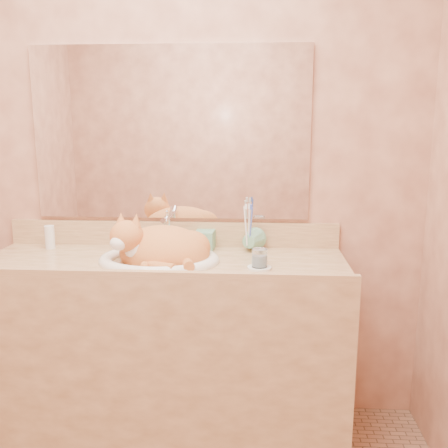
# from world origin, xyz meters

# --- Properties ---
(wall_back) EXTENTS (2.40, 0.02, 2.50)m
(wall_back) POSITION_xyz_m (0.00, 1.00, 1.25)
(wall_back) COLOR #965A44
(wall_back) RESTS_ON ground
(vanity_counter) EXTENTS (1.60, 0.55, 0.85)m
(vanity_counter) POSITION_xyz_m (0.00, 0.72, 0.42)
(vanity_counter) COLOR olive
(vanity_counter) RESTS_ON floor
(mirror) EXTENTS (1.30, 0.02, 0.80)m
(mirror) POSITION_xyz_m (0.00, 0.99, 1.39)
(mirror) COLOR white
(mirror) RESTS_ON wall_back
(sink_basin) EXTENTS (0.56, 0.49, 0.16)m
(sink_basin) POSITION_xyz_m (-0.01, 0.70, 0.93)
(sink_basin) COLOR white
(sink_basin) RESTS_ON vanity_counter
(faucet) EXTENTS (0.08, 0.13, 0.17)m
(faucet) POSITION_xyz_m (-0.01, 0.90, 0.94)
(faucet) COLOR silver
(faucet) RESTS_ON vanity_counter
(cat) EXTENTS (0.49, 0.43, 0.22)m
(cat) POSITION_xyz_m (-0.02, 0.71, 0.92)
(cat) COLOR #C1642C
(cat) RESTS_ON sink_basin
(soap_dispenser) EXTENTS (0.10, 0.10, 0.20)m
(soap_dispenser) POSITION_xyz_m (0.16, 0.88, 0.95)
(soap_dispenser) COLOR #6CAD89
(soap_dispenser) RESTS_ON vanity_counter
(toothbrush_cup) EXTENTS (0.14, 0.14, 0.10)m
(toothbrush_cup) POSITION_xyz_m (0.37, 0.87, 0.90)
(toothbrush_cup) COLOR #6CAD89
(toothbrush_cup) RESTS_ON vanity_counter
(toothbrushes) EXTENTS (0.04, 0.04, 0.23)m
(toothbrushes) POSITION_xyz_m (0.37, 0.87, 0.99)
(toothbrushes) COLOR white
(toothbrushes) RESTS_ON toothbrush_cup
(saucer) EXTENTS (0.10, 0.10, 0.01)m
(saucer) POSITION_xyz_m (0.42, 0.62, 0.85)
(saucer) COLOR white
(saucer) RESTS_ON vanity_counter
(water_glass) EXTENTS (0.06, 0.06, 0.08)m
(water_glass) POSITION_xyz_m (0.42, 0.62, 0.90)
(water_glass) COLOR white
(water_glass) RESTS_ON saucer
(lotion_bottle) EXTENTS (0.05, 0.05, 0.11)m
(lotion_bottle) POSITION_xyz_m (-0.58, 0.89, 0.91)
(lotion_bottle) COLOR white
(lotion_bottle) RESTS_ON vanity_counter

